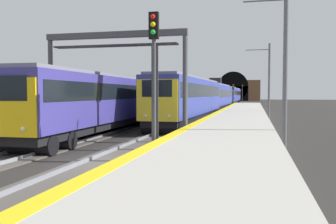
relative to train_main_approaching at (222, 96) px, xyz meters
name	(u,v)px	position (x,y,z in m)	size (l,w,h in m)	color
ground_plane	(104,164)	(-51.70, 0.00, -2.42)	(320.00, 320.00, 0.00)	#282623
platform_right	(218,155)	(-51.70, -4.47, -1.89)	(112.00, 4.55, 1.06)	#ADA89E
platform_right_edge_strip	(164,139)	(-51.70, -2.44, -1.36)	(112.00, 0.50, 0.01)	yellow
track_main_line	(104,163)	(-51.70, 0.00, -2.38)	(160.00, 2.71, 0.21)	#4C4742
track_adjacent_line	(9,158)	(-51.70, 4.36, -2.38)	(160.00, 2.65, 0.21)	#4C4742
train_main_approaching	(222,96)	(0.00, 0.00, 0.00)	(86.04, 3.36, 5.11)	navy
train_adjacent_platform	(167,97)	(-23.26, 4.36, -0.09)	(57.99, 3.19, 4.06)	navy
railway_signal_near	(154,74)	(-51.08, -1.88, 1.15)	(0.39, 0.38, 5.98)	#38383D
railway_signal_mid	(233,93)	(2.62, -1.88, 0.37)	(0.39, 0.38, 4.56)	#38383D
railway_signal_far	(242,91)	(51.94, -1.88, 1.03)	(0.39, 0.38, 5.75)	#38383D
overhead_signal_gantry	(115,58)	(-45.13, 2.18, 2.43)	(0.70, 8.62, 6.36)	#3F3F47
tunnel_portal	(233,90)	(73.73, 2.18, 1.51)	(2.79, 19.85, 11.11)	brown
catenary_mast_near	(285,68)	(-47.04, -7.11, 1.57)	(0.22, 2.08, 7.77)	#595B60
catenary_mast_far	(269,81)	(-27.42, -7.10, 1.59)	(0.22, 2.44, 7.77)	#595B60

